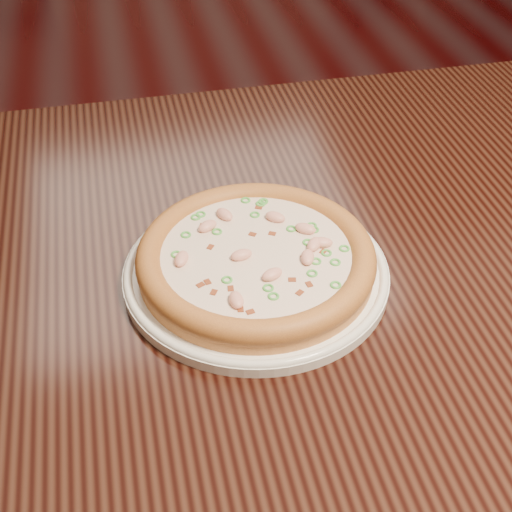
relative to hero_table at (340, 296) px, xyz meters
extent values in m
plane|color=black|center=(0.15, 0.35, -0.65)|extent=(9.00, 9.00, 0.00)
cube|color=black|center=(0.00, 0.00, 0.08)|extent=(1.20, 0.80, 0.04)
cylinder|color=white|center=(-0.12, -0.05, 0.10)|extent=(0.29, 0.29, 0.01)
torus|color=white|center=(-0.12, -0.05, 0.11)|extent=(0.29, 0.29, 0.01)
cylinder|color=tan|center=(-0.12, -0.05, 0.12)|extent=(0.26, 0.26, 0.02)
torus|color=#BF782D|center=(-0.12, -0.05, 0.13)|extent=(0.26, 0.26, 0.03)
cylinder|color=#F2DAC9|center=(-0.12, -0.05, 0.13)|extent=(0.21, 0.21, 0.00)
ellipsoid|color=#F2B29E|center=(-0.06, -0.03, 0.14)|extent=(0.03, 0.03, 0.01)
ellipsoid|color=#F2B29E|center=(-0.16, 0.00, 0.14)|extent=(0.03, 0.02, 0.01)
ellipsoid|color=#F2B29E|center=(-0.05, -0.05, 0.14)|extent=(0.03, 0.02, 0.01)
ellipsoid|color=#F2B29E|center=(-0.16, -0.12, 0.14)|extent=(0.01, 0.02, 0.01)
ellipsoid|color=#F2B29E|center=(-0.14, -0.05, 0.14)|extent=(0.03, 0.02, 0.01)
ellipsoid|color=#F2B29E|center=(-0.06, -0.05, 0.14)|extent=(0.03, 0.03, 0.01)
ellipsoid|color=#F2B29E|center=(-0.11, -0.09, 0.14)|extent=(0.03, 0.02, 0.01)
ellipsoid|color=#F2B29E|center=(-0.14, 0.02, 0.14)|extent=(0.02, 0.03, 0.01)
ellipsoid|color=#F2B29E|center=(-0.20, -0.05, 0.14)|extent=(0.02, 0.03, 0.01)
ellipsoid|color=#F2B29E|center=(-0.07, -0.07, 0.14)|extent=(0.02, 0.03, 0.01)
ellipsoid|color=#F2B29E|center=(-0.09, 0.00, 0.14)|extent=(0.03, 0.03, 0.01)
cube|color=maroon|center=(-0.10, 0.03, 0.13)|extent=(0.01, 0.01, 0.00)
cube|color=maroon|center=(-0.09, -0.10, 0.13)|extent=(0.01, 0.01, 0.00)
cube|color=maroon|center=(-0.18, -0.10, 0.13)|extent=(0.01, 0.01, 0.00)
cube|color=maroon|center=(-0.19, -0.09, 0.13)|extent=(0.01, 0.01, 0.00)
cube|color=maroon|center=(-0.17, -0.03, 0.13)|extent=(0.01, 0.01, 0.00)
cube|color=maroon|center=(-0.17, 0.01, 0.13)|extent=(0.01, 0.01, 0.00)
cube|color=maroon|center=(-0.05, -0.05, 0.13)|extent=(0.01, 0.01, 0.00)
cube|color=maroon|center=(-0.16, -0.10, 0.13)|extent=(0.01, 0.01, 0.00)
cube|color=maroon|center=(-0.16, 0.00, 0.13)|extent=(0.01, 0.01, 0.00)
cube|color=maroon|center=(-0.05, -0.06, 0.13)|extent=(0.01, 0.01, 0.00)
cube|color=maroon|center=(-0.08, -0.11, 0.13)|extent=(0.01, 0.01, 0.00)
cube|color=maroon|center=(-0.12, -0.02, 0.13)|extent=(0.01, 0.01, 0.00)
cube|color=maroon|center=(-0.09, -0.12, 0.13)|extent=(0.01, 0.01, 0.00)
cube|color=maroon|center=(-0.18, -0.09, 0.13)|extent=(0.01, 0.01, 0.00)
cube|color=maroon|center=(-0.15, -0.14, 0.13)|extent=(0.01, 0.01, 0.00)
cube|color=maroon|center=(-0.15, -0.13, 0.13)|extent=(0.01, 0.01, 0.00)
cube|color=maroon|center=(-0.07, -0.07, 0.13)|extent=(0.01, 0.01, 0.00)
cube|color=maroon|center=(-0.10, -0.02, 0.13)|extent=(0.01, 0.01, 0.00)
torus|color=green|center=(-0.17, 0.03, 0.13)|extent=(0.01, 0.01, 0.00)
torus|color=green|center=(-0.04, -0.08, 0.13)|extent=(0.02, 0.02, 0.00)
torus|color=green|center=(-0.16, -0.09, 0.13)|extent=(0.01, 0.01, 0.00)
torus|color=green|center=(-0.07, -0.02, 0.13)|extent=(0.02, 0.02, 0.00)
torus|color=green|center=(-0.05, -0.12, 0.13)|extent=(0.02, 0.02, 0.00)
torus|color=green|center=(-0.15, -0.01, 0.13)|extent=(0.02, 0.02, 0.00)
torus|color=green|center=(-0.10, 0.04, 0.13)|extent=(0.02, 0.02, 0.00)
torus|color=green|center=(-0.06, -0.08, 0.13)|extent=(0.02, 0.02, 0.00)
torus|color=green|center=(-0.09, 0.04, 0.13)|extent=(0.02, 0.02, 0.00)
torus|color=green|center=(-0.20, -0.04, 0.13)|extent=(0.01, 0.01, 0.00)
torus|color=green|center=(-0.17, 0.03, 0.13)|extent=(0.02, 0.02, 0.00)
torus|color=green|center=(-0.09, 0.04, 0.13)|extent=(0.02, 0.02, 0.00)
torus|color=green|center=(-0.12, -0.12, 0.13)|extent=(0.02, 0.02, 0.00)
torus|color=green|center=(-0.19, 0.00, 0.13)|extent=(0.02, 0.02, 0.00)
torus|color=green|center=(-0.05, -0.03, 0.13)|extent=(0.02, 0.02, 0.00)
torus|color=green|center=(-0.11, 0.05, 0.13)|extent=(0.02, 0.02, 0.00)
torus|color=green|center=(-0.06, -0.05, 0.13)|extent=(0.01, 0.01, 0.00)
torus|color=green|center=(-0.03, -0.06, 0.13)|extent=(0.02, 0.02, 0.00)
torus|color=green|center=(-0.12, -0.11, 0.13)|extent=(0.02, 0.02, 0.00)
torus|color=green|center=(-0.05, -0.07, 0.13)|extent=(0.01, 0.01, 0.00)
torus|color=green|center=(-0.05, -0.02, 0.13)|extent=(0.02, 0.02, 0.00)
torus|color=green|center=(-0.11, 0.02, 0.13)|extent=(0.01, 0.01, 0.00)
torus|color=green|center=(-0.07, -0.10, 0.13)|extent=(0.02, 0.02, 0.00)
camera|label=1|loc=(-0.25, -0.63, 0.62)|focal=50.00mm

